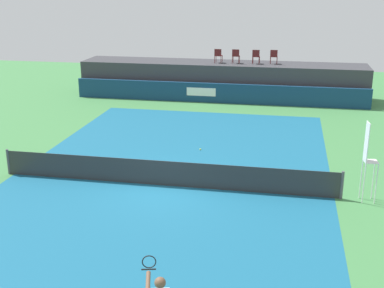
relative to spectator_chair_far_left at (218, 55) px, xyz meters
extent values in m
plane|color=#3D7A42|center=(0.23, -12.05, -2.69)|extent=(48.00, 48.00, 0.00)
cube|color=#16597A|center=(0.23, -15.05, -2.69)|extent=(12.00, 22.00, 0.00)
cube|color=navy|center=(0.23, -1.55, -2.09)|extent=(18.00, 0.20, 1.20)
cube|color=white|center=(-0.79, -1.66, -2.03)|extent=(1.80, 0.02, 0.50)
cube|color=#38383D|center=(0.23, 0.25, -1.59)|extent=(18.00, 2.80, 2.20)
cylinder|color=#561919|center=(0.22, 0.26, -0.27)|extent=(0.04, 0.04, 0.44)
cylinder|color=#561919|center=(-0.18, 0.29, -0.27)|extent=(0.04, 0.04, 0.44)
cylinder|color=#561919|center=(0.19, -0.14, -0.27)|extent=(0.04, 0.04, 0.44)
cylinder|color=#561919|center=(-0.21, -0.11, -0.27)|extent=(0.04, 0.04, 0.44)
cube|color=#561919|center=(0.01, 0.08, -0.04)|extent=(0.47, 0.47, 0.03)
cube|color=#561919|center=(-0.01, -0.13, 0.19)|extent=(0.44, 0.06, 0.42)
cylinder|color=#561919|center=(1.31, 0.31, -0.27)|extent=(0.04, 0.04, 0.44)
cylinder|color=#561919|center=(0.91, 0.32, -0.27)|extent=(0.04, 0.04, 0.44)
cylinder|color=#561919|center=(1.30, -0.09, -0.27)|extent=(0.04, 0.04, 0.44)
cylinder|color=#561919|center=(0.90, -0.08, -0.27)|extent=(0.04, 0.04, 0.44)
cube|color=#561919|center=(1.11, 0.12, -0.04)|extent=(0.45, 0.45, 0.03)
cube|color=#561919|center=(1.10, -0.09, 0.19)|extent=(0.44, 0.04, 0.42)
cylinder|color=#561919|center=(2.57, 0.33, -0.27)|extent=(0.04, 0.04, 0.44)
cylinder|color=#561919|center=(2.16, 0.34, -0.27)|extent=(0.04, 0.04, 0.44)
cylinder|color=#561919|center=(2.56, -0.07, -0.27)|extent=(0.04, 0.04, 0.44)
cylinder|color=#561919|center=(2.15, -0.06, -0.27)|extent=(0.04, 0.04, 0.44)
cube|color=#561919|center=(2.36, 0.14, -0.04)|extent=(0.45, 0.45, 0.03)
cube|color=#561919|center=(2.36, -0.07, 0.19)|extent=(0.44, 0.03, 0.42)
cylinder|color=#561919|center=(3.65, 0.51, -0.27)|extent=(0.04, 0.04, 0.44)
cylinder|color=#561919|center=(3.25, 0.51, -0.27)|extent=(0.04, 0.04, 0.44)
cylinder|color=#561919|center=(3.65, 0.10, -0.27)|extent=(0.04, 0.04, 0.44)
cylinder|color=#561919|center=(3.24, 0.11, -0.27)|extent=(0.04, 0.04, 0.44)
cube|color=#561919|center=(3.45, 0.31, -0.04)|extent=(0.44, 0.44, 0.03)
cube|color=#561919|center=(3.45, 0.10, 0.19)|extent=(0.44, 0.03, 0.42)
cylinder|color=white|center=(7.50, -15.23, -1.99)|extent=(0.04, 0.04, 1.40)
cylinder|color=white|center=(7.46, -14.83, -1.99)|extent=(0.04, 0.04, 1.40)
cylinder|color=white|center=(7.10, -15.27, -1.99)|extent=(0.04, 0.04, 1.40)
cylinder|color=white|center=(7.06, -14.87, -1.99)|extent=(0.04, 0.04, 1.40)
cube|color=white|center=(7.28, -15.05, -1.28)|extent=(0.49, 0.49, 0.03)
cube|color=white|center=(7.07, -15.07, -0.60)|extent=(0.07, 0.44, 1.33)
cube|color=#2D2D2D|center=(0.23, -15.05, -2.22)|extent=(12.40, 0.02, 0.95)
cylinder|color=#4C4C51|center=(-5.97, -15.05, -2.19)|extent=(0.10, 0.10, 1.00)
cylinder|color=#4C4C51|center=(6.43, -15.05, -2.19)|extent=(0.10, 0.10, 1.00)
sphere|color=brown|center=(2.28, -23.62, -1.03)|extent=(0.22, 0.22, 0.22)
cylinder|color=brown|center=(1.98, -23.41, -1.19)|extent=(0.23, 0.61, 0.14)
cylinder|color=black|center=(1.88, -23.00, -1.16)|extent=(0.30, 0.10, 0.03)
torus|color=black|center=(1.81, -22.72, -1.16)|extent=(0.30, 0.10, 0.30)
sphere|color=#D8EA33|center=(0.78, -10.79, -2.66)|extent=(0.07, 0.07, 0.07)
camera|label=1|loc=(4.45, -31.67, 4.41)|focal=47.35mm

